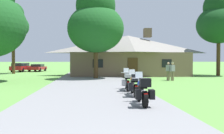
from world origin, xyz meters
The scene contains 13 objects.
ground_plane centered at (0.00, 20.00, 0.00)m, with size 500.00×500.00×0.00m, color #56893D.
asphalt_driveway centered at (0.00, 18.00, 0.03)m, with size 6.40×80.00×0.06m, color slate.
motorcycle_blue_nearest_to_camera centered at (2.00, 7.51, 0.61)m, with size 0.74×2.08×1.30m.
motorcycle_orange_second_in_row centered at (2.14, 10.26, 0.61)m, with size 0.75×2.08×1.30m.
motorcycle_white_farthest_in_row centered at (2.11, 12.56, 0.61)m, with size 0.79×2.08×1.30m.
stone_lodge centered at (4.51, 28.59, 2.51)m, with size 14.34×7.60×5.78m.
bystander_gray_shirt_near_lodge centered at (7.28, 19.92, 0.95)m, with size 0.53×0.32×1.69m.
bystander_gray_shirt_beside_signpost centered at (7.03, 20.36, 0.93)m, with size 0.39×0.47×1.67m.
tree_left_far centered at (-10.55, 33.26, 6.91)m, with size 4.19×4.19×9.70m.
tree_by_lodge_front centered at (0.45, 22.91, 5.64)m, with size 5.58×5.58×9.30m.
tree_right_of_lodge centered at (15.15, 26.80, 6.67)m, with size 5.21×5.21×10.10m.
parked_red_suv_far_left centered at (-11.15, 39.25, 0.78)m, with size 2.45×4.81×1.40m.
parked_red_sedan_far_left centered at (-8.71, 40.00, 0.64)m, with size 2.39×4.41×1.20m.
Camera 1 is at (-0.08, -2.45, 1.87)m, focal length 40.88 mm.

